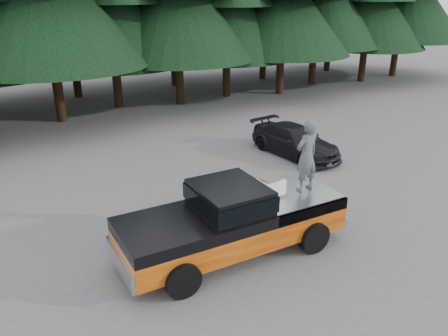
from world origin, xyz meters
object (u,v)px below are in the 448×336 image
air_compressor (270,188)px  parked_car (295,141)px  pickup_truck (233,230)px  man_on_bed (307,156)px

air_compressor → parked_car: 7.00m
pickup_truck → man_on_bed: bearing=-1.8°
pickup_truck → parked_car: bearing=40.6°
pickup_truck → man_on_bed: size_ratio=3.08×
air_compressor → parked_car: air_compressor is taller
man_on_bed → parked_car: man_on_bed is taller
pickup_truck → parked_car: (5.94, 5.09, -0.05)m
pickup_truck → man_on_bed: (2.19, -0.07, 1.64)m
air_compressor → parked_car: (4.78, 5.03, -0.94)m
air_compressor → parked_car: size_ratio=0.15×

